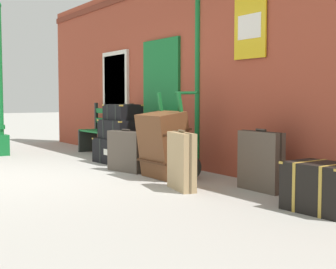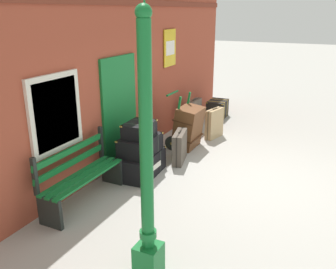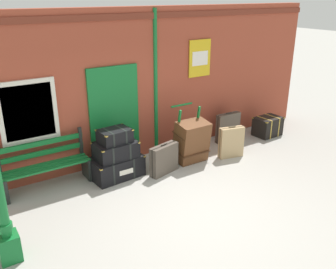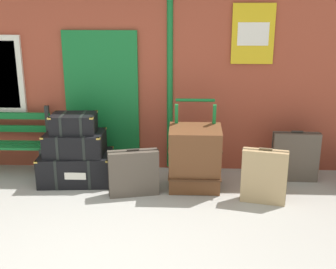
{
  "view_description": "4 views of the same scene",
  "coord_description": "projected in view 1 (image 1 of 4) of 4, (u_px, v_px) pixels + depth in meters",
  "views": [
    {
      "loc": [
        6.83,
        -2.09,
        1.11
      ],
      "look_at": [
        0.91,
        1.77,
        0.59
      ],
      "focal_mm": 52.98,
      "sensor_mm": 36.0,
      "label": 1
    },
    {
      "loc": [
        -5.91,
        -1.29,
        2.88
      ],
      "look_at": [
        0.11,
        1.61,
        0.59
      ],
      "focal_mm": 38.86,
      "sensor_mm": 36.0,
      "label": 2
    },
    {
      "loc": [
        -3.36,
        -4.24,
        3.46
      ],
      "look_at": [
        0.67,
        1.91,
        0.6
      ],
      "focal_mm": 39.26,
      "sensor_mm": 36.0,
      "label": 3
    },
    {
      "loc": [
        0.95,
        -3.64,
        2.35
      ],
      "look_at": [
        0.71,
        1.68,
        0.77
      ],
      "focal_mm": 44.32,
      "sensor_mm": 36.0,
      "label": 4
    }
  ],
  "objects": [
    {
      "name": "porters_trolley",
      "position": [
        174.0,
        158.0,
        6.97
      ],
      "size": [
        0.71,
        0.57,
        1.2
      ],
      "color": "black",
      "rests_on": "ground"
    },
    {
      "name": "ground_plane",
      "position": [
        27.0,
        177.0,
        6.92
      ],
      "size": [
        60.0,
        60.0,
        0.0
      ],
      "primitive_type": "plane",
      "color": "#A3A099"
    },
    {
      "name": "corner_trunk",
      "position": [
        322.0,
        187.0,
        4.82
      ],
      "size": [
        0.71,
        0.52,
        0.49
      ],
      "color": "black",
      "rests_on": "ground"
    },
    {
      "name": "suitcase_caramel",
      "position": [
        182.0,
        161.0,
        5.97
      ],
      "size": [
        0.58,
        0.29,
        0.74
      ],
      "color": "tan",
      "rests_on": "ground"
    },
    {
      "name": "steamer_trunk_top",
      "position": [
        123.0,
        112.0,
        8.37
      ],
      "size": [
        0.64,
        0.49,
        0.27
      ],
      "color": "black",
      "rests_on": "steamer_trunk_middle"
    },
    {
      "name": "steamer_trunk_middle",
      "position": [
        122.0,
        129.0,
        8.38
      ],
      "size": [
        0.82,
        0.56,
        0.33
      ],
      "color": "black",
      "rests_on": "steamer_trunk_base"
    },
    {
      "name": "suitcase_brown",
      "position": [
        126.0,
        151.0,
        7.46
      ],
      "size": [
        0.68,
        0.34,
        0.65
      ],
      "color": "#51473D",
      "rests_on": "ground"
    },
    {
      "name": "brick_facade",
      "position": [
        179.0,
        69.0,
        8.23
      ],
      "size": [
        10.4,
        0.35,
        3.2
      ],
      "color": "#9E422D",
      "rests_on": "ground"
    },
    {
      "name": "platform_bench",
      "position": [
        106.0,
        132.0,
        9.65
      ],
      "size": [
        1.6,
        0.43,
        1.01
      ],
      "color": "#146B2D",
      "rests_on": "ground"
    },
    {
      "name": "large_brown_trunk",
      "position": [
        164.0,
        145.0,
        6.86
      ],
      "size": [
        0.7,
        0.55,
        0.93
      ],
      "color": "brown",
      "rests_on": "ground"
    },
    {
      "name": "steamer_trunk_base",
      "position": [
        123.0,
        151.0,
        8.42
      ],
      "size": [
        1.06,
        0.73,
        0.43
      ],
      "color": "black",
      "rests_on": "ground"
    },
    {
      "name": "suitcase_umber",
      "position": [
        260.0,
        161.0,
        5.9
      ],
      "size": [
        0.67,
        0.17,
        0.75
      ],
      "color": "#51473D",
      "rests_on": "ground"
    }
  ]
}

